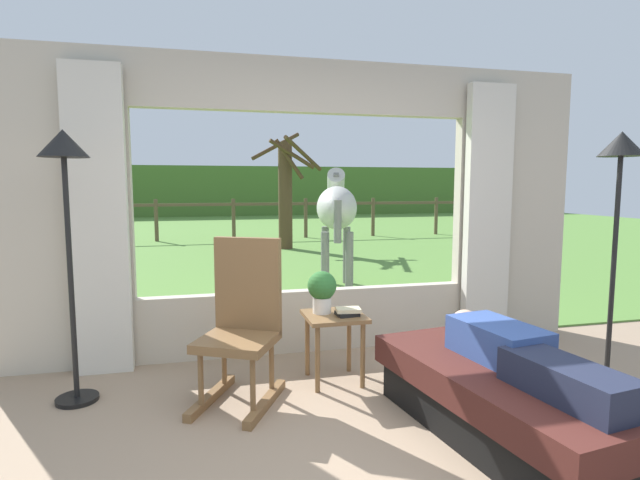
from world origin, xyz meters
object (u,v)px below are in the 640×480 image
potted_plant (322,289)px  horse (337,209)px  recliner_sofa (510,400)px  pasture_tree (286,190)px  rocking_chair (243,322)px  book_stack (348,312)px  floor_lamp_left (65,184)px  reclining_person (518,353)px  floor_lamp_right (619,181)px  side_table (334,326)px

potted_plant → horse: bearing=72.4°
recliner_sofa → pasture_tree: pasture_tree is taller
rocking_chair → book_stack: bearing=33.3°
floor_lamp_left → horse: 4.21m
recliner_sofa → horse: (0.14, 4.30, 0.94)m
rocking_chair → book_stack: size_ratio=5.77×
reclining_person → rocking_chair: bearing=139.3°
pasture_tree → recliner_sofa: bearing=-91.3°
reclining_person → rocking_chair: size_ratio=1.28×
potted_plant → floor_lamp_left: bearing=179.2°
horse → recliner_sofa: bearing=-77.3°
potted_plant → floor_lamp_right: (2.12, -0.53, 0.81)m
book_stack → floor_lamp_left: 2.13m
floor_lamp_right → pasture_tree: (-1.04, 8.25, -0.14)m
book_stack → potted_plant: bearing=143.9°
rocking_chair → horse: 3.81m
potted_plant → book_stack: (0.17, -0.12, -0.15)m
rocking_chair → potted_plant: size_ratio=3.50×
reclining_person → horse: horse is taller
pasture_tree → potted_plant: bearing=-98.0°
pasture_tree → floor_lamp_left: bearing=-110.1°
book_stack → floor_lamp_right: bearing=-11.8°
side_table → pasture_tree: size_ratio=0.19×
floor_lamp_left → horse: bearing=49.1°
side_table → horse: horse is taller
book_stack → floor_lamp_left: bearing=175.7°
recliner_sofa → side_table: size_ratio=3.48×
rocking_chair → floor_lamp_right: size_ratio=0.60×
recliner_sofa → potted_plant: 1.49m
rocking_chair → pasture_tree: pasture_tree is taller
recliner_sofa → potted_plant: potted_plant is taller
horse → floor_lamp_left: bearing=-116.4°
side_table → potted_plant: (-0.08, 0.06, 0.28)m
reclining_person → book_stack: reclining_person is taller
recliner_sofa → reclining_person: (-0.00, -0.05, 0.30)m
rocking_chair → side_table: bearing=38.9°
side_table → floor_lamp_right: 2.36m
side_table → book_stack: book_stack is taller
side_table → recliner_sofa: bearing=-52.6°
side_table → floor_lamp_left: size_ratio=0.28×
floor_lamp_right → floor_lamp_left: bearing=171.8°
pasture_tree → book_stack: bearing=-96.7°
reclining_person → side_table: reclining_person is taller
reclining_person → potted_plant: bearing=119.1°
floor_lamp_left → recliner_sofa: bearing=-23.3°
side_table → horse: size_ratio=0.29×
side_table → horse: bearing=74.0°
horse → pasture_tree: bearing=103.7°
horse → reclining_person: bearing=-77.2°
recliner_sofa → book_stack: size_ratio=9.32×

